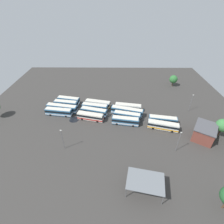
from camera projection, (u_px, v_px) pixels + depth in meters
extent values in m
plane|color=#383533|center=(110.00, 115.00, 79.58)|extent=(127.51, 127.51, 0.00)
cube|color=teal|center=(163.00, 120.00, 73.08)|extent=(12.33, 4.60, 3.15)
cube|color=beige|center=(163.00, 117.00, 72.14)|extent=(11.82, 4.31, 0.14)
cube|color=black|center=(163.00, 119.00, 72.79)|extent=(12.40, 4.64, 1.01)
cube|color=silver|center=(162.00, 122.00, 73.59)|extent=(12.40, 4.64, 0.63)
cube|color=black|center=(149.00, 118.00, 73.62)|extent=(0.42, 2.10, 1.16)
cylinder|color=black|center=(154.00, 123.00, 73.46)|extent=(1.04, 0.47, 1.00)
cylinder|color=black|center=(154.00, 120.00, 75.38)|extent=(1.04, 0.47, 1.00)
cylinder|color=black|center=(171.00, 125.00, 72.37)|extent=(1.04, 0.47, 1.00)
cylinder|color=black|center=(171.00, 122.00, 74.29)|extent=(1.04, 0.47, 1.00)
cube|color=silver|center=(163.00, 126.00, 69.94)|extent=(12.81, 5.66, 3.15)
cube|color=beige|center=(164.00, 123.00, 69.00)|extent=(12.27, 5.33, 0.14)
cube|color=black|center=(163.00, 125.00, 69.65)|extent=(12.88, 5.71, 1.01)
cube|color=orange|center=(163.00, 127.00, 70.45)|extent=(12.88, 5.71, 0.63)
cube|color=black|center=(148.00, 122.00, 70.93)|extent=(0.59, 2.07, 1.16)
cylinder|color=black|center=(153.00, 128.00, 70.62)|extent=(1.04, 0.54, 1.00)
cylinder|color=black|center=(153.00, 125.00, 72.50)|extent=(1.04, 0.54, 1.00)
cylinder|color=black|center=(172.00, 132.00, 68.97)|extent=(1.04, 0.54, 1.00)
cylinder|color=black|center=(172.00, 128.00, 70.85)|extent=(1.04, 0.54, 1.00)
cube|color=silver|center=(128.00, 107.00, 81.52)|extent=(12.81, 4.66, 3.15)
cube|color=beige|center=(128.00, 104.00, 80.57)|extent=(12.28, 4.37, 0.14)
cube|color=black|center=(128.00, 106.00, 81.23)|extent=(12.88, 4.70, 1.01)
cube|color=#2D8C4C|center=(128.00, 109.00, 82.03)|extent=(12.88, 4.70, 0.63)
cube|color=black|center=(115.00, 105.00, 82.08)|extent=(0.41, 2.10, 1.16)
cylinder|color=black|center=(120.00, 110.00, 81.91)|extent=(1.04, 0.46, 1.00)
cylinder|color=black|center=(120.00, 107.00, 83.83)|extent=(1.04, 0.46, 1.00)
cylinder|color=black|center=(136.00, 112.00, 80.79)|extent=(1.04, 0.46, 1.00)
cylinder|color=black|center=(136.00, 109.00, 82.71)|extent=(1.04, 0.46, 1.00)
cube|color=teal|center=(127.00, 111.00, 78.71)|extent=(15.19, 6.47, 3.15)
cube|color=beige|center=(127.00, 108.00, 77.77)|extent=(14.56, 6.11, 0.14)
cube|color=black|center=(127.00, 110.00, 78.42)|extent=(15.28, 6.52, 1.01)
cube|color=silver|center=(127.00, 113.00, 79.22)|extent=(15.28, 6.52, 0.63)
cube|color=black|center=(112.00, 108.00, 80.04)|extent=(0.62, 2.06, 1.16)
cube|color=#47474C|center=(130.00, 112.00, 78.34)|extent=(1.56, 2.78, 3.03)
cylinder|color=black|center=(117.00, 113.00, 79.61)|extent=(1.04, 0.55, 1.00)
cylinder|color=black|center=(118.00, 111.00, 81.48)|extent=(1.04, 0.55, 1.00)
cylinder|color=black|center=(136.00, 117.00, 77.53)|extent=(1.04, 0.55, 1.00)
cylinder|color=black|center=(137.00, 114.00, 79.40)|extent=(1.04, 0.55, 1.00)
cube|color=teal|center=(127.00, 116.00, 75.62)|extent=(12.26, 5.29, 3.15)
cube|color=beige|center=(127.00, 113.00, 74.67)|extent=(11.74, 4.98, 0.14)
cube|color=black|center=(127.00, 115.00, 75.33)|extent=(12.33, 5.34, 1.01)
cube|color=silver|center=(127.00, 117.00, 76.13)|extent=(12.33, 5.34, 0.63)
cube|color=black|center=(114.00, 113.00, 76.45)|extent=(0.55, 2.08, 1.16)
cylinder|color=black|center=(119.00, 119.00, 76.20)|extent=(1.04, 0.52, 1.00)
cylinder|color=black|center=(120.00, 116.00, 78.09)|extent=(1.04, 0.52, 1.00)
cylinder|color=black|center=(135.00, 121.00, 74.74)|extent=(1.04, 0.52, 1.00)
cylinder|color=black|center=(135.00, 118.00, 76.63)|extent=(1.04, 0.52, 1.00)
cube|color=teal|center=(125.00, 121.00, 72.64)|extent=(11.88, 4.45, 3.15)
cube|color=beige|center=(125.00, 118.00, 71.70)|extent=(11.39, 4.17, 0.14)
cube|color=black|center=(125.00, 120.00, 72.35)|extent=(11.95, 4.50, 1.01)
cube|color=silver|center=(125.00, 122.00, 73.15)|extent=(11.95, 4.50, 0.63)
cube|color=black|center=(112.00, 118.00, 73.12)|extent=(0.41, 2.10, 1.16)
cylinder|color=black|center=(117.00, 124.00, 72.99)|extent=(1.04, 0.46, 1.00)
cylinder|color=black|center=(118.00, 121.00, 74.90)|extent=(1.04, 0.46, 1.00)
cylinder|color=black|center=(133.00, 126.00, 71.97)|extent=(1.04, 0.46, 1.00)
cylinder|color=black|center=(133.00, 122.00, 73.89)|extent=(1.04, 0.46, 1.00)
cube|color=silver|center=(98.00, 104.00, 84.12)|extent=(12.79, 5.24, 3.15)
cube|color=beige|center=(98.00, 101.00, 83.18)|extent=(12.26, 4.93, 0.14)
cube|color=black|center=(98.00, 103.00, 83.83)|extent=(12.86, 5.30, 1.01)
cube|color=orange|center=(98.00, 105.00, 84.63)|extent=(12.86, 5.30, 0.63)
cube|color=black|center=(86.00, 101.00, 84.93)|extent=(0.52, 2.08, 1.16)
cylinder|color=black|center=(90.00, 106.00, 84.68)|extent=(1.04, 0.51, 1.00)
cylinder|color=black|center=(92.00, 104.00, 86.58)|extent=(1.04, 0.51, 1.00)
cylinder|color=black|center=(105.00, 108.00, 83.25)|extent=(1.04, 0.51, 1.00)
cylinder|color=black|center=(106.00, 106.00, 85.15)|extent=(1.04, 0.51, 1.00)
cube|color=teal|center=(95.00, 107.00, 81.46)|extent=(12.80, 4.99, 3.15)
cube|color=beige|center=(95.00, 104.00, 80.52)|extent=(12.27, 4.69, 0.14)
cube|color=black|center=(95.00, 106.00, 81.17)|extent=(12.87, 5.04, 1.01)
cube|color=silver|center=(95.00, 109.00, 81.97)|extent=(12.87, 5.04, 0.63)
cube|color=black|center=(83.00, 105.00, 82.17)|extent=(0.47, 2.09, 1.16)
cylinder|color=black|center=(87.00, 110.00, 81.95)|extent=(1.04, 0.49, 1.00)
cylinder|color=black|center=(88.00, 107.00, 83.86)|extent=(1.04, 0.49, 1.00)
cylinder|color=black|center=(102.00, 112.00, 80.65)|extent=(1.04, 0.49, 1.00)
cylinder|color=black|center=(103.00, 109.00, 82.56)|extent=(1.04, 0.49, 1.00)
cube|color=teal|center=(94.00, 112.00, 78.35)|extent=(12.65, 5.61, 3.15)
cube|color=beige|center=(94.00, 109.00, 77.40)|extent=(12.12, 5.29, 0.14)
cube|color=black|center=(94.00, 111.00, 78.06)|extent=(12.72, 5.67, 1.01)
cube|color=silver|center=(94.00, 113.00, 78.86)|extent=(12.72, 5.67, 0.63)
cube|color=black|center=(82.00, 109.00, 79.32)|extent=(0.59, 2.07, 1.16)
cylinder|color=black|center=(86.00, 114.00, 79.01)|extent=(1.04, 0.54, 1.00)
cylinder|color=black|center=(87.00, 112.00, 80.90)|extent=(1.04, 0.54, 1.00)
cylinder|color=black|center=(101.00, 117.00, 77.38)|extent=(1.04, 0.54, 1.00)
cylinder|color=black|center=(102.00, 114.00, 79.26)|extent=(1.04, 0.54, 1.00)
cube|color=silver|center=(90.00, 116.00, 75.29)|extent=(12.16, 5.20, 3.15)
cube|color=beige|center=(90.00, 113.00, 74.34)|extent=(11.65, 4.89, 0.14)
cube|color=black|center=(90.00, 116.00, 75.00)|extent=(12.23, 5.25, 1.01)
cube|color=red|center=(90.00, 118.00, 75.79)|extent=(12.23, 5.25, 0.63)
cube|color=black|center=(78.00, 114.00, 76.08)|extent=(0.54, 2.08, 1.16)
cylinder|color=black|center=(82.00, 119.00, 75.84)|extent=(1.04, 0.52, 1.00)
cylinder|color=black|center=(84.00, 116.00, 77.73)|extent=(1.04, 0.52, 1.00)
cylinder|color=black|center=(97.00, 122.00, 74.43)|extent=(1.04, 0.52, 1.00)
cylinder|color=black|center=(99.00, 118.00, 76.32)|extent=(1.04, 0.52, 1.00)
cube|color=teal|center=(69.00, 100.00, 86.96)|extent=(11.82, 4.83, 3.15)
cube|color=beige|center=(68.00, 98.00, 86.01)|extent=(11.33, 4.54, 0.14)
cube|color=black|center=(69.00, 99.00, 86.67)|extent=(11.89, 4.88, 1.01)
cube|color=silver|center=(69.00, 102.00, 87.46)|extent=(11.89, 4.88, 0.63)
cube|color=black|center=(58.00, 98.00, 87.59)|extent=(0.48, 2.09, 1.16)
cylinder|color=black|center=(62.00, 103.00, 87.40)|extent=(1.04, 0.49, 1.00)
cylinder|color=black|center=(64.00, 101.00, 89.31)|extent=(1.04, 0.49, 1.00)
cylinder|color=black|center=(75.00, 104.00, 86.19)|extent=(1.04, 0.49, 1.00)
cylinder|color=black|center=(76.00, 102.00, 88.09)|extent=(1.04, 0.49, 1.00)
cube|color=teal|center=(66.00, 104.00, 84.01)|extent=(12.02, 4.44, 3.15)
cube|color=beige|center=(65.00, 101.00, 83.07)|extent=(11.52, 4.16, 0.14)
cube|color=black|center=(66.00, 103.00, 83.72)|extent=(12.09, 4.49, 1.01)
cube|color=silver|center=(66.00, 105.00, 84.52)|extent=(12.09, 4.49, 0.63)
cube|color=black|center=(55.00, 102.00, 84.48)|extent=(0.40, 2.10, 1.16)
cylinder|color=black|center=(59.00, 107.00, 84.35)|extent=(1.04, 0.46, 1.00)
cylinder|color=black|center=(61.00, 104.00, 86.27)|extent=(1.04, 0.46, 1.00)
cylinder|color=black|center=(72.00, 108.00, 83.34)|extent=(1.04, 0.46, 1.00)
cylinder|color=black|center=(74.00, 106.00, 85.26)|extent=(1.04, 0.46, 1.00)
cube|color=teal|center=(62.00, 108.00, 80.98)|extent=(15.26, 5.28, 3.15)
cube|color=beige|center=(61.00, 105.00, 80.03)|extent=(14.64, 4.96, 0.14)
cube|color=black|center=(62.00, 107.00, 80.69)|extent=(15.35, 5.33, 1.01)
cube|color=silver|center=(62.00, 109.00, 81.49)|extent=(15.35, 5.33, 0.63)
cube|color=black|center=(48.00, 105.00, 81.81)|extent=(0.44, 2.10, 1.16)
cube|color=#47474C|center=(65.00, 108.00, 80.72)|extent=(1.36, 2.76, 3.03)
cylinder|color=black|center=(53.00, 111.00, 81.54)|extent=(1.04, 0.48, 1.00)
cylinder|color=black|center=(55.00, 108.00, 83.45)|extent=(1.04, 0.48, 1.00)
cylinder|color=black|center=(70.00, 113.00, 80.09)|extent=(1.04, 0.48, 1.00)
cylinder|color=black|center=(72.00, 110.00, 82.00)|extent=(1.04, 0.48, 1.00)
cube|color=teal|center=(59.00, 112.00, 78.28)|extent=(12.80, 4.32, 3.15)
cube|color=beige|center=(58.00, 109.00, 77.33)|extent=(12.27, 4.05, 0.14)
cube|color=black|center=(58.00, 111.00, 77.99)|extent=(12.87, 4.37, 1.01)
cube|color=silver|center=(59.00, 113.00, 78.79)|extent=(12.87, 4.37, 0.63)
cube|color=black|center=(46.00, 110.00, 78.70)|extent=(0.36, 2.11, 1.16)
cylinder|color=black|center=(50.00, 115.00, 78.58)|extent=(1.03, 0.44, 1.00)
cylinder|color=black|center=(53.00, 112.00, 80.51)|extent=(1.03, 0.44, 1.00)
cylinder|color=black|center=(66.00, 116.00, 77.63)|extent=(1.03, 0.44, 1.00)
cylinder|color=black|center=(68.00, 113.00, 79.56)|extent=(1.03, 0.44, 1.00)
cube|color=brown|center=(204.00, 133.00, 65.03)|extent=(10.93, 11.46, 5.52)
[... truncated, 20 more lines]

